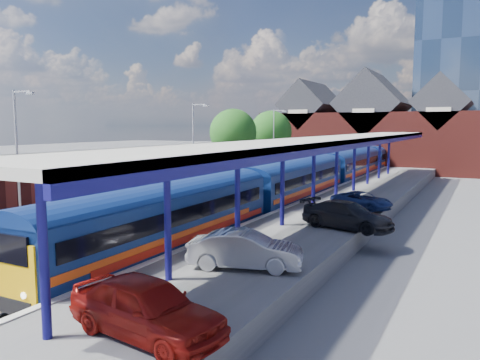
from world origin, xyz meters
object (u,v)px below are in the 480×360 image
at_px(lamp_post_c, 195,141).
at_px(parked_car_blue, 362,200).
at_px(lamp_post_b, 19,151).
at_px(lamp_post_d, 275,137).
at_px(parked_car_silver, 245,250).
at_px(platform_sign, 222,169).
at_px(parked_car_red, 146,307).
at_px(parked_car_dark, 347,215).
at_px(train, 327,171).

distance_m(lamp_post_c, parked_car_blue, 14.52).
relative_size(lamp_post_b, lamp_post_d, 1.00).
relative_size(lamp_post_b, parked_car_silver, 1.66).
xyz_separation_m(platform_sign, parked_car_red, (12.10, -24.75, -0.94)).
xyz_separation_m(lamp_post_d, parked_car_dark, (14.64, -24.23, -3.30)).
relative_size(lamp_post_d, parked_car_dark, 1.46).
distance_m(lamp_post_b, parked_car_red, 15.40).
relative_size(lamp_post_d, parked_car_silver, 1.66).
relative_size(lamp_post_c, parked_car_blue, 1.80).
distance_m(platform_sign, parked_car_red, 27.56).
bearing_deg(parked_car_red, platform_sign, 34.13).
bearing_deg(parked_car_dark, parked_car_silver, -177.20).
bearing_deg(parked_car_red, lamp_post_c, 38.69).
relative_size(lamp_post_d, parked_car_blue, 1.80).
distance_m(parked_car_silver, parked_car_dark, 8.52).
bearing_deg(parked_car_red, lamp_post_b, 71.46).
bearing_deg(lamp_post_d, parked_car_red, -70.84).
bearing_deg(lamp_post_b, train, 73.29).
relative_size(lamp_post_c, parked_car_red, 1.59).
xyz_separation_m(lamp_post_b, parked_car_blue, (13.94, 13.87, -3.45)).
xyz_separation_m(parked_car_red, parked_car_dark, (1.18, 14.52, -0.06)).
distance_m(train, parked_car_blue, 13.74).
relative_size(train, parked_car_blue, 16.97).
bearing_deg(platform_sign, lamp_post_c, -124.26).
bearing_deg(platform_sign, parked_car_blue, -18.19).
height_order(lamp_post_d, parked_car_blue, lamp_post_d).
xyz_separation_m(lamp_post_d, parked_car_blue, (13.94, -18.13, -3.45)).
distance_m(lamp_post_d, parked_car_silver, 35.29).
height_order(lamp_post_c, parked_car_red, lamp_post_c).
bearing_deg(parked_car_red, parked_car_blue, 6.74).
distance_m(train, lamp_post_b, 27.48).
xyz_separation_m(lamp_post_c, lamp_post_d, (0.00, 16.00, 0.00)).
bearing_deg(parked_car_blue, train, 43.99).
bearing_deg(train, lamp_post_d, 143.43).
distance_m(platform_sign, parked_car_blue, 13.29).
bearing_deg(lamp_post_c, parked_car_dark, -29.33).
distance_m(parked_car_red, parked_car_dark, 14.57).
bearing_deg(lamp_post_b, parked_car_blue, 44.85).
bearing_deg(lamp_post_c, lamp_post_d, 90.00).
height_order(lamp_post_d, platform_sign, lamp_post_d).
bearing_deg(train, parked_car_blue, -63.68).
height_order(lamp_post_b, parked_car_dark, lamp_post_b).
distance_m(train, parked_car_dark, 19.61).
bearing_deg(parked_car_red, parked_car_silver, 11.58).
distance_m(train, parked_car_silver, 27.29).
relative_size(train, lamp_post_d, 9.42).
relative_size(lamp_post_c, platform_sign, 2.80).
height_order(lamp_post_b, parked_car_silver, lamp_post_b).
height_order(lamp_post_c, lamp_post_d, same).
relative_size(train, parked_car_dark, 13.77).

